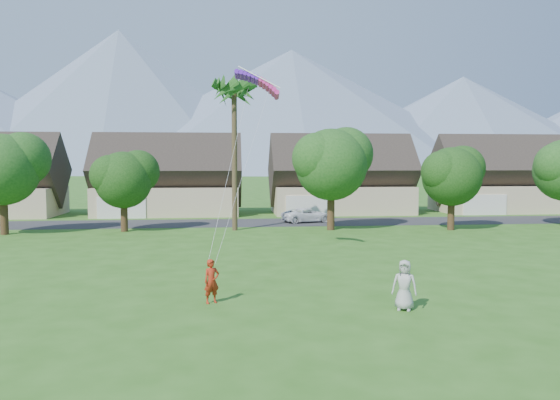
{
  "coord_description": "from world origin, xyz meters",
  "views": [
    {
      "loc": [
        -2.57,
        -16.77,
        5.68
      ],
      "look_at": [
        0.0,
        10.0,
        3.8
      ],
      "focal_mm": 35.0,
      "sensor_mm": 36.0,
      "label": 1
    }
  ],
  "objects": [
    {
      "name": "tree_row",
      "position": [
        -1.14,
        27.92,
        4.89
      ],
      "size": [
        62.27,
        6.67,
        8.45
      ],
      "color": "#47301C",
      "rests_on": "ground"
    },
    {
      "name": "houses_row",
      "position": [
        0.49,
        42.99,
        3.44
      ],
      "size": [
        72.75,
        8.19,
        8.86
      ],
      "color": "beige",
      "rests_on": "ground"
    },
    {
      "name": "fan_palm",
      "position": [
        -2.0,
        28.5,
        11.8
      ],
      "size": [
        3.0,
        3.0,
        13.8
      ],
      "color": "#4C3D26",
      "rests_on": "ground"
    },
    {
      "name": "parked_car",
      "position": [
        4.9,
        34.0,
        0.67
      ],
      "size": [
        5.22,
        3.42,
        1.34
      ],
      "primitive_type": "imported",
      "rotation": [
        0.0,
        0.0,
        1.84
      ],
      "color": "white",
      "rests_on": "ground"
    },
    {
      "name": "kite_flyer",
      "position": [
        -3.24,
        5.02,
        0.89
      ],
      "size": [
        0.77,
        0.66,
        1.78
      ],
      "primitive_type": "imported",
      "rotation": [
        0.0,
        0.0,
        0.43
      ],
      "color": "#A52812",
      "rests_on": "ground"
    },
    {
      "name": "street",
      "position": [
        0.0,
        34.0,
        0.01
      ],
      "size": [
        90.0,
        7.0,
        0.01
      ],
      "primitive_type": "cube",
      "color": "#2D2D30",
      "rests_on": "ground"
    },
    {
      "name": "ground",
      "position": [
        0.0,
        0.0,
        0.0
      ],
      "size": [
        500.0,
        500.0,
        0.0
      ],
      "primitive_type": "plane",
      "color": "#2D6019",
      "rests_on": "ground"
    },
    {
      "name": "watcher",
      "position": [
        4.15,
        3.28,
        0.97
      ],
      "size": [
        1.11,
        0.93,
        1.94
      ],
      "primitive_type": "imported",
      "rotation": [
        0.0,
        0.0,
        -0.4
      ],
      "color": "#AEAFAA",
      "rests_on": "ground"
    },
    {
      "name": "mountain_ridge",
      "position": [
        10.4,
        260.0,
        29.07
      ],
      "size": [
        540.0,
        240.0,
        70.0
      ],
      "color": "slate",
      "rests_on": "ground"
    },
    {
      "name": "parafoil_kite",
      "position": [
        -0.79,
        14.32,
        10.23
      ],
      "size": [
        2.89,
        1.21,
        0.5
      ],
      "rotation": [
        0.0,
        0.0,
        -0.16
      ],
      "color": "#611BCC",
      "rests_on": "ground"
    }
  ]
}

